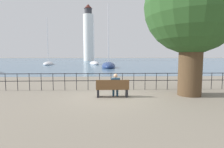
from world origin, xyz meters
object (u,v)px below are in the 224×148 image
object	(u,v)px
sailboat_3	(108,66)
harbor_lighthouse	(89,35)
seated_person_left	(116,84)
sailboat_1	(94,63)
sailboat_2	(48,64)
shade_tree	(193,7)
park_bench	(112,89)

from	to	relation	value
sailboat_3	harbor_lighthouse	size ratio (longest dim) A/B	0.43
seated_person_left	harbor_lighthouse	xyz separation A→B (m)	(-8.64, 81.28, 12.47)
sailboat_3	harbor_lighthouse	distance (m)	59.12
seated_person_left	sailboat_1	xyz separation A→B (m)	(-3.32, 37.48, -0.32)
seated_person_left	sailboat_1	distance (m)	37.62
sailboat_2	sailboat_3	world-z (taller)	sailboat_2
sailboat_3	shade_tree	bearing A→B (deg)	-79.73
seated_person_left	sailboat_3	world-z (taller)	sailboat_3
shade_tree	park_bench	world-z (taller)	shade_tree
shade_tree	seated_person_left	distance (m)	5.54
park_bench	sailboat_3	xyz separation A→B (m)	(0.33, 24.31, -0.08)
shade_tree	harbor_lighthouse	world-z (taller)	harbor_lighthouse
sailboat_1	sailboat_2	size ratio (longest dim) A/B	0.90
park_bench	sailboat_1	size ratio (longest dim) A/B	0.15
seated_person_left	sailboat_2	size ratio (longest dim) A/B	0.10
shade_tree	sailboat_1	world-z (taller)	sailboat_1
sailboat_2	harbor_lighthouse	size ratio (longest dim) A/B	0.44
shade_tree	park_bench	xyz separation A→B (m)	(-4.10, -0.27, -4.12)
shade_tree	park_bench	bearing A→B (deg)	-176.24
shade_tree	sailboat_1	bearing A→B (deg)	101.03
park_bench	seated_person_left	size ratio (longest dim) A/B	1.39
park_bench	sailboat_2	xyz separation A→B (m)	(-14.96, 37.14, -0.13)
park_bench	sailboat_2	bearing A→B (deg)	111.93
seated_person_left	sailboat_2	xyz separation A→B (m)	(-15.12, 37.06, -0.36)
shade_tree	harbor_lighthouse	bearing A→B (deg)	98.82
park_bench	seated_person_left	world-z (taller)	seated_person_left
harbor_lighthouse	sailboat_3	bearing A→B (deg)	-81.22
sailboat_1	harbor_lighthouse	xyz separation A→B (m)	(-5.32, 43.80, 12.78)
shade_tree	sailboat_2	world-z (taller)	sailboat_2
seated_person_left	sailboat_3	distance (m)	24.24
seated_person_left	sailboat_3	xyz separation A→B (m)	(0.17, 24.23, -0.31)
sailboat_1	sailboat_2	world-z (taller)	sailboat_2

